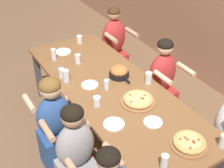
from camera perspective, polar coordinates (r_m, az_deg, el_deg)
name	(u,v)px	position (r m, az deg, el deg)	size (l,w,h in m)	color
ground_plane	(112,137)	(3.90, 0.00, -9.75)	(18.00, 18.00, 0.00)	brown
dining_table	(112,92)	(3.46, 0.00, -1.55)	(2.70, 0.98, 0.75)	brown
pizza_board_main	(138,100)	(3.20, 4.79, -2.93)	(0.36, 0.36, 0.06)	#996B42
pizza_board_second	(189,143)	(2.81, 13.92, -10.40)	(0.32, 0.32, 0.07)	#996B42
skillet_bowl	(119,72)	(3.58, 1.32, 2.20)	(0.34, 0.23, 0.13)	black
empty_plate_a	(153,122)	(2.99, 7.50, -6.92)	(0.18, 0.18, 0.02)	white
empty_plate_b	(63,52)	(4.16, -8.93, 5.86)	(0.21, 0.21, 0.02)	white
empty_plate_c	(114,124)	(2.94, 0.34, -7.32)	(0.20, 0.20, 0.02)	white
empty_plate_d	(90,85)	(3.47, -4.09, -0.15)	(0.19, 0.19, 0.02)	white
cocktail_glass_blue	(97,102)	(3.15, -2.77, -3.23)	(0.08, 0.08, 0.13)	silver
drinking_glass_a	(164,162)	(2.56, 9.56, -13.93)	(0.06, 0.06, 0.15)	silver
drinking_glass_b	(54,55)	(3.99, -10.60, 5.23)	(0.06, 0.06, 0.14)	silver
drinking_glass_c	(148,79)	(3.49, 6.68, 1.00)	(0.08, 0.08, 0.13)	silver
drinking_glass_d	(62,73)	(3.63, -9.21, 1.97)	(0.07, 0.07, 0.11)	silver
drinking_glass_e	(107,85)	(3.38, -1.01, -0.15)	(0.06, 0.06, 0.11)	silver
drinking_glass_f	(223,142)	(2.87, 19.60, -9.90)	(0.06, 0.06, 0.13)	silver
drinking_glass_g	(66,76)	(3.54, -8.40, 1.37)	(0.08, 0.08, 0.14)	silver
drinking_glass_h	(78,59)	(3.87, -6.27, 4.49)	(0.07, 0.07, 0.12)	silver
drinking_glass_i	(80,40)	(4.37, -5.96, 8.09)	(0.08, 0.08, 0.10)	silver
diner_far_left	(114,49)	(4.66, 0.36, 6.40)	(0.51, 0.40, 1.17)	#B22D2D
diner_near_center	(55,128)	(3.30, -10.32, -7.85)	(0.51, 0.40, 1.14)	#2D5193
diner_far_center	(161,86)	(3.89, 9.00, -0.30)	(0.51, 0.40, 1.16)	#B22D2D
diner_near_midright	(76,159)	(2.97, -6.56, -13.46)	(0.51, 0.40, 1.14)	#99999E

